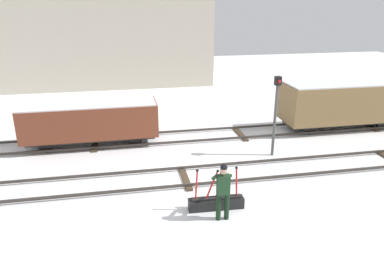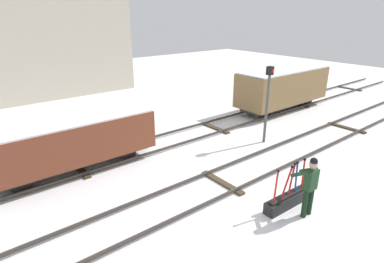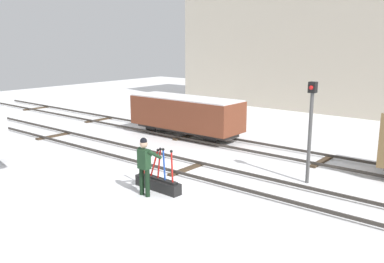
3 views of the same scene
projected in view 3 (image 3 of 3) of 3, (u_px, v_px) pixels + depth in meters
ground_plane at (187, 170)px, 15.62m from camera, size 60.00×60.00×0.00m
track_main_line at (187, 167)px, 15.59m from camera, size 44.00×1.94×0.18m
track_siding_near at (247, 146)px, 18.77m from camera, size 44.00×1.94×0.18m
switch_lever_frame at (158, 182)px, 13.49m from camera, size 1.81×0.42×1.45m
rail_worker at (145, 163)px, 12.84m from camera, size 0.55×0.65×1.87m
signal_post at (311, 121)px, 13.76m from camera, size 0.24×0.32×3.45m
apartment_building at (303, 39)px, 30.65m from camera, size 17.87×6.34×9.79m
freight_car_back_track at (185, 114)px, 20.78m from camera, size 5.98×1.93×2.02m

